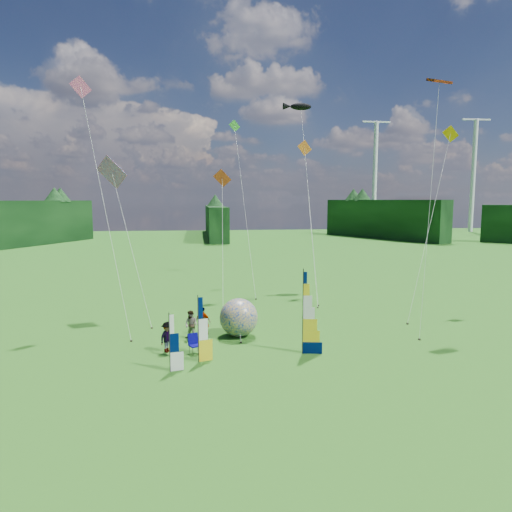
{
  "coord_description": "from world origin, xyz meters",
  "views": [
    {
      "loc": [
        -4.27,
        -21.51,
        8.67
      ],
      "look_at": [
        -1.0,
        4.0,
        5.5
      ],
      "focal_mm": 32.0,
      "sensor_mm": 36.0,
      "label": 1
    }
  ],
  "objects": [
    {
      "name": "small_kite_orange",
      "position": [
        5.6,
        17.69,
        7.41
      ],
      "size": [
        5.27,
        11.16,
        14.81
      ],
      "primitive_type": null,
      "rotation": [
        0.0,
        0.0,
        0.2
      ],
      "color": "orange",
      "rests_on": "ground"
    },
    {
      "name": "kite_parafoil",
      "position": [
        10.76,
        6.64,
        9.18
      ],
      "size": [
        7.15,
        8.41,
        18.36
      ],
      "primitive_type": null,
      "rotation": [
        0.0,
        0.0,
        0.13
      ],
      "color": "#C22800",
      "rests_on": "ground"
    },
    {
      "name": "side_banner_far",
      "position": [
        -5.77,
        1.12,
        1.48
      ],
      "size": [
        0.89,
        0.27,
        2.96
      ],
      "primitive_type": null,
      "rotation": [
        0.0,
        0.0,
        0.2
      ],
      "color": "white",
      "rests_on": "ground"
    },
    {
      "name": "turbine_right",
      "position": [
        45.0,
        102.0,
        15.0
      ],
      "size": [
        8.0,
        1.2,
        30.0
      ],
      "primitive_type": null,
      "color": "silver",
      "rests_on": "ground"
    },
    {
      "name": "feather_banner_main",
      "position": [
        1.52,
        2.96,
        2.35
      ],
      "size": [
        1.27,
        0.32,
        4.7
      ],
      "primitive_type": null,
      "rotation": [
        0.0,
        0.0,
        -0.17
      ],
      "color": "#000E42",
      "rests_on": "ground"
    },
    {
      "name": "spectator_b",
      "position": [
        -4.77,
        6.5,
        0.91
      ],
      "size": [
        0.97,
        0.86,
        1.81
      ],
      "primitive_type": "imported",
      "rotation": [
        0.0,
        0.0,
        -0.61
      ],
      "color": "#66594C",
      "rests_on": "ground"
    },
    {
      "name": "spectator_d",
      "position": [
        -4.02,
        7.3,
        0.91
      ],
      "size": [
        1.15,
        0.9,
        1.82
      ],
      "primitive_type": "imported",
      "rotation": [
        0.0,
        0.0,
        2.63
      ],
      "color": "#66594C",
      "rests_on": "ground"
    },
    {
      "name": "bol_inflatable",
      "position": [
        -1.76,
        6.75,
        1.22
      ],
      "size": [
        2.65,
        2.65,
        2.45
      ],
      "primitive_type": "sphere",
      "rotation": [
        0.0,
        0.0,
        -0.09
      ],
      "color": "#002892",
      "rests_on": "ground"
    },
    {
      "name": "spectator_a",
      "position": [
        -3.91,
        5.79,
        0.79
      ],
      "size": [
        0.68,
        0.67,
        1.59
      ],
      "primitive_type": "imported",
      "rotation": [
        0.0,
        0.0,
        0.74
      ],
      "color": "#66594C",
      "rests_on": "ground"
    },
    {
      "name": "spectator_c",
      "position": [
        -6.09,
        4.22,
        0.88
      ],
      "size": [
        1.01,
        1.18,
        1.77
      ],
      "primitive_type": "imported",
      "rotation": [
        0.0,
        0.0,
        0.95
      ],
      "color": "#66594C",
      "rests_on": "ground"
    },
    {
      "name": "small_kite_red",
      "position": [
        -2.23,
        16.09,
        5.98
      ],
      "size": [
        3.89,
        10.32,
        11.96
      ],
      "primitive_type": null,
      "rotation": [
        0.0,
        0.0,
        -0.08
      ],
      "color": "#C23A19",
      "rests_on": "ground"
    },
    {
      "name": "kite_rainbow_delta",
      "position": [
        -9.08,
        12.03,
        6.44
      ],
      "size": [
        10.58,
        11.9,
        12.89
      ],
      "primitive_type": null,
      "rotation": [
        0.0,
        0.0,
        -0.38
      ],
      "color": "#F6352E",
      "rests_on": "ground"
    },
    {
      "name": "camp_chair",
      "position": [
        -4.53,
        3.67,
        0.57
      ],
      "size": [
        0.88,
        0.88,
        1.15
      ],
      "primitive_type": null,
      "rotation": [
        0.0,
        0.0,
        0.43
      ],
      "color": "#020059",
      "rests_on": "ground"
    },
    {
      "name": "treeline_ring",
      "position": [
        0.0,
        0.0,
        4.0
      ],
      "size": [
        210.0,
        210.0,
        8.0
      ],
      "primitive_type": null,
      "color": "#1E501E",
      "rests_on": "ground"
    },
    {
      "name": "ground",
      "position": [
        0.0,
        0.0,
        0.0
      ],
      "size": [
        220.0,
        220.0,
        0.0
      ],
      "primitive_type": "plane",
      "color": "#3F631E",
      "rests_on": "ground"
    },
    {
      "name": "small_kite_yellow",
      "position": [
        13.2,
        10.99,
        7.54
      ],
      "size": [
        9.31,
        9.33,
        15.09
      ],
      "primitive_type": null,
      "rotation": [
        0.0,
        0.0,
        -0.16
      ],
      "color": "#F8A200",
      "rests_on": "ground"
    },
    {
      "name": "small_kite_green",
      "position": [
        0.26,
        22.85,
        8.78
      ],
      "size": [
        4.89,
        13.35,
        17.55
      ],
      "primitive_type": null,
      "rotation": [
        0.0,
        0.0,
        0.15
      ],
      "color": "green",
      "rests_on": "ground"
    },
    {
      "name": "kite_whale",
      "position": [
        5.99,
        20.12,
        9.82
      ],
      "size": [
        9.43,
        14.84,
        19.64
      ],
      "primitive_type": null,
      "rotation": [
        0.0,
        0.0,
        -0.42
      ],
      "color": "black",
      "rests_on": "ground"
    },
    {
      "name": "small_kite_pink",
      "position": [
        -10.29,
        9.44,
        8.82
      ],
      "size": [
        8.87,
        10.12,
        17.64
      ],
      "primitive_type": null,
      "rotation": [
        0.0,
        0.0,
        0.39
      ],
      "color": "#D24D84",
      "rests_on": "ground"
    },
    {
      "name": "side_banner_left",
      "position": [
        -4.32,
        2.31,
        1.78
      ],
      "size": [
        0.98,
        0.37,
        3.55
      ],
      "primitive_type": null,
      "rotation": [
        0.0,
        0.0,
        0.28
      ],
      "color": "yellow",
      "rests_on": "ground"
    },
    {
      "name": "turbine_left",
      "position": [
        70.0,
        95.0,
        15.0
      ],
      "size": [
        8.0,
        1.2,
        30.0
      ],
      "primitive_type": null,
      "color": "silver",
      "rests_on": "ground"
    }
  ]
}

